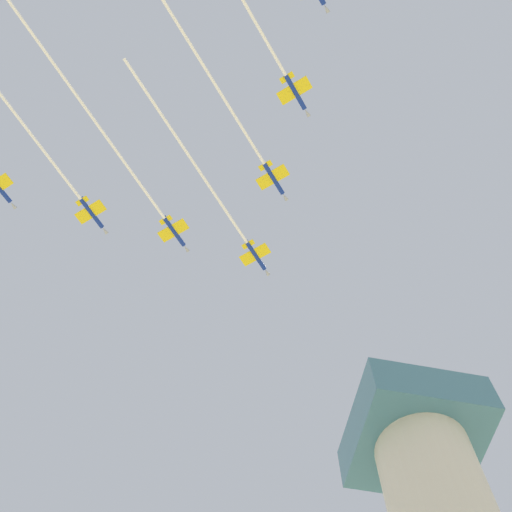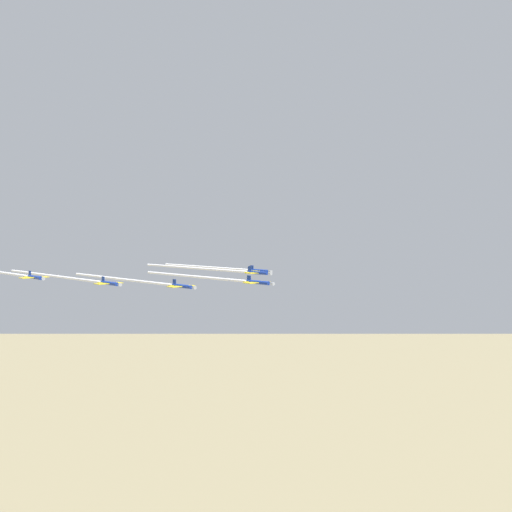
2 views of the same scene
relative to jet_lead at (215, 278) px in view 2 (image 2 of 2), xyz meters
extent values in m
cylinder|color=navy|center=(15.14, -13.67, 0.00)|extent=(7.65, 7.06, 1.13)
cone|color=#9EA3AD|center=(19.34, -17.47, 0.00)|extent=(2.25, 2.18, 1.08)
cube|color=yellow|center=(14.75, -13.32, -0.06)|extent=(7.98, 8.33, 0.19)
cube|color=yellow|center=(12.12, -10.95, 0.00)|extent=(3.42, 3.57, 0.19)
cube|color=navy|center=(12.18, -11.00, 0.92)|extent=(1.33, 1.23, 1.86)
cylinder|color=white|center=(-9.05, 8.17, 0.00)|extent=(42.02, 38.06, 0.79)
cylinder|color=navy|center=(12.91, 9.12, 1.32)|extent=(7.65, 7.06, 1.13)
cone|color=#9EA3AD|center=(17.12, 5.32, 1.32)|extent=(2.25, 2.18, 1.08)
cube|color=yellow|center=(12.53, 9.47, 1.27)|extent=(7.98, 8.33, 0.19)
cube|color=yellow|center=(9.90, 11.85, 1.32)|extent=(3.42, 3.57, 0.19)
cube|color=navy|center=(9.96, 11.79, 2.25)|extent=(1.33, 1.23, 1.86)
cylinder|color=white|center=(-14.42, 33.81, 1.32)|extent=(48.31, 43.73, 0.79)
cylinder|color=navy|center=(-7.76, -13.77, -1.33)|extent=(7.65, 7.06, 1.13)
cone|color=#9EA3AD|center=(-3.56, -17.57, -1.33)|extent=(2.25, 2.18, 1.08)
cube|color=yellow|center=(-8.15, -13.43, -1.38)|extent=(7.98, 8.33, 0.19)
cube|color=yellow|center=(-10.78, -11.05, -1.33)|extent=(3.42, 3.57, 0.19)
cube|color=navy|center=(-10.72, -11.10, -0.40)|extent=(1.33, 1.23, 1.86)
cylinder|color=white|center=(-36.00, 11.72, -1.33)|extent=(50.11, 45.36, 0.79)
cylinder|color=navy|center=(11.44, 31.23, 0.57)|extent=(7.65, 7.06, 1.13)
cone|color=#9EA3AD|center=(15.65, 27.43, 0.57)|extent=(2.25, 2.18, 1.08)
cube|color=yellow|center=(11.06, 31.58, 0.51)|extent=(7.98, 8.33, 0.19)
cube|color=yellow|center=(8.43, 33.96, 0.57)|extent=(3.42, 3.57, 0.19)
cube|color=navy|center=(8.49, 33.90, 1.49)|extent=(1.33, 1.23, 1.86)
cylinder|color=white|center=(-13.51, 53.76, 0.57)|extent=(43.55, 39.43, 0.79)
cylinder|color=navy|center=(-29.91, -14.56, -0.57)|extent=(7.65, 7.06, 1.13)
cone|color=#9EA3AD|center=(-25.70, -18.36, -0.57)|extent=(2.25, 2.18, 1.08)
cube|color=yellow|center=(-30.29, -14.21, -0.63)|extent=(7.98, 8.33, 0.19)
cube|color=yellow|center=(-32.92, -11.84, -0.57)|extent=(3.42, 3.57, 0.19)
cube|color=navy|center=(-32.86, -11.89, 0.35)|extent=(1.33, 1.23, 1.86)
cylinder|color=white|center=(-62.03, 14.45, -0.57)|extent=(57.88, 52.38, 0.79)
cylinder|color=navy|center=(8.15, 54.99, -0.99)|extent=(7.65, 7.06, 1.13)
cone|color=#9EA3AD|center=(12.35, 51.19, -0.99)|extent=(2.25, 2.18, 1.08)
cube|color=yellow|center=(7.76, 55.34, -1.04)|extent=(7.98, 8.33, 0.19)
cube|color=yellow|center=(5.13, 57.72, -0.99)|extent=(3.42, 3.57, 0.19)
cube|color=navy|center=(5.19, 57.66, -0.06)|extent=(1.33, 1.23, 1.86)
cylinder|color=white|center=(-15.56, 76.40, -0.99)|extent=(41.06, 37.19, 0.79)
cylinder|color=navy|center=(-53.88, -13.69, 0.98)|extent=(7.65, 7.06, 1.13)
cone|color=#9EA3AD|center=(-49.67, -17.49, 0.98)|extent=(2.25, 2.18, 1.08)
cube|color=yellow|center=(-54.26, -13.35, 0.93)|extent=(7.98, 8.33, 0.19)
cube|color=yellow|center=(-56.90, -10.97, 0.98)|extent=(3.42, 3.57, 0.19)
cube|color=navy|center=(-56.84, -11.03, 1.91)|extent=(1.33, 1.23, 1.86)
camera|label=1|loc=(-59.42, 0.86, -157.40)|focal=45.27mm
camera|label=2|loc=(30.52, -181.20, 14.24)|focal=39.96mm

